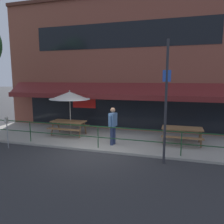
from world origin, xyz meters
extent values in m
plane|color=#2D2D30|center=(0.00, 0.00, 0.00)|extent=(120.00, 120.00, 0.00)
cube|color=#9E998E|center=(0.00, 2.00, 0.05)|extent=(15.00, 4.00, 0.10)
cube|color=brown|center=(0.00, 4.25, 3.82)|extent=(15.00, 0.50, 7.64)
cube|color=black|center=(0.00, 3.99, 5.50)|extent=(10.50, 0.02, 1.40)
cube|color=black|center=(0.00, 3.99, 1.35)|extent=(12.00, 0.02, 2.30)
cube|color=red|center=(-2.25, 3.97, 1.65)|extent=(1.50, 0.02, 0.70)
cube|color=maroon|center=(0.00, 3.45, 2.50)|extent=(13.80, 0.92, 0.70)
cube|color=maroon|center=(0.00, 2.94, 2.10)|extent=(13.80, 0.08, 0.28)
cylinder|color=#194723|center=(-3.45, 0.30, 0.57)|extent=(0.04, 0.04, 0.95)
cylinder|color=#194723|center=(0.00, 0.30, 0.57)|extent=(0.04, 0.04, 0.95)
cylinder|color=#194723|center=(3.45, 0.30, 0.57)|extent=(0.04, 0.04, 0.95)
cube|color=#194723|center=(0.00, 0.30, 1.05)|extent=(13.80, 0.04, 0.04)
cube|color=#194723|center=(0.00, 0.30, 0.57)|extent=(13.80, 0.03, 0.03)
cube|color=brown|center=(-2.25, 1.90, 0.84)|extent=(1.80, 0.80, 0.05)
cube|color=brown|center=(-2.25, 1.32, 0.54)|extent=(1.80, 0.26, 0.04)
cube|color=brown|center=(-2.25, 2.48, 0.54)|extent=(1.80, 0.26, 0.04)
cylinder|color=brown|center=(-1.45, 1.58, 0.47)|extent=(0.07, 0.30, 0.73)
cylinder|color=brown|center=(-1.45, 2.22, 0.47)|extent=(0.07, 0.30, 0.73)
cylinder|color=brown|center=(-3.05, 1.58, 0.47)|extent=(0.07, 0.30, 0.73)
cylinder|color=brown|center=(-3.05, 2.22, 0.47)|extent=(0.07, 0.30, 0.73)
cube|color=brown|center=(3.50, 1.96, 0.84)|extent=(1.80, 0.80, 0.05)
cube|color=brown|center=(3.50, 1.38, 0.54)|extent=(1.80, 0.26, 0.04)
cube|color=brown|center=(3.50, 2.54, 0.54)|extent=(1.80, 0.26, 0.04)
cylinder|color=brown|center=(4.30, 1.64, 0.47)|extent=(0.07, 0.30, 0.73)
cylinder|color=brown|center=(4.30, 2.28, 0.47)|extent=(0.07, 0.30, 0.73)
cylinder|color=brown|center=(2.70, 1.64, 0.47)|extent=(0.07, 0.30, 0.73)
cylinder|color=brown|center=(2.70, 2.28, 0.47)|extent=(0.07, 0.30, 0.73)
cylinder|color=#B7B2A8|center=(-2.25, 2.11, 1.25)|extent=(0.04, 0.04, 2.30)
cone|color=silver|center=(-2.25, 2.11, 2.20)|extent=(2.10, 2.11, 0.43)
cylinder|color=white|center=(-2.25, 2.11, 2.01)|extent=(2.14, 2.14, 0.07)
sphere|color=#B7B2A8|center=(-2.25, 2.11, 2.44)|extent=(0.07, 0.07, 0.07)
cylinder|color=navy|center=(0.46, 0.84, 0.53)|extent=(0.15, 0.15, 0.86)
cylinder|color=navy|center=(0.51, 1.03, 0.53)|extent=(0.15, 0.15, 0.86)
cube|color=#4C709E|center=(0.48, 0.93, 1.26)|extent=(0.33, 0.45, 0.60)
cylinder|color=#4C709E|center=(0.42, 0.68, 1.23)|extent=(0.10, 0.10, 0.54)
cylinder|color=#4C709E|center=(0.55, 1.19, 1.23)|extent=(0.10, 0.10, 0.54)
sphere|color=#9E7051|center=(0.48, 0.93, 1.70)|extent=(0.22, 0.22, 0.22)
cylinder|color=gray|center=(-3.97, -0.59, 0.57)|extent=(0.04, 0.04, 1.15)
cylinder|color=gray|center=(-3.97, -0.59, 1.25)|extent=(0.15, 0.15, 0.20)
sphere|color=gray|center=(-3.97, -0.59, 1.35)|extent=(0.14, 0.14, 0.14)
cube|color=silver|center=(-3.97, -0.67, 1.26)|extent=(0.08, 0.01, 0.13)
cylinder|color=#2D2D33|center=(2.84, -0.45, 2.21)|extent=(0.09, 0.09, 4.43)
cube|color=blue|center=(2.84, -0.47, 3.19)|extent=(0.28, 0.02, 0.40)
camera|label=1|loc=(3.20, -8.32, 3.10)|focal=35.00mm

